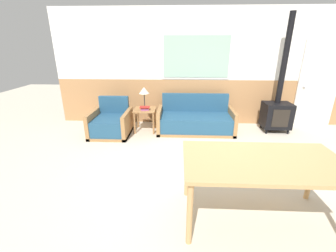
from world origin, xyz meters
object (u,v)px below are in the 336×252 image
(dining_table, at_px, (263,166))
(wood_stove, at_px, (277,108))
(armchair, at_px, (111,124))
(table_lamp, at_px, (144,91))
(side_table, at_px, (145,113))
(couch, at_px, (195,121))

(dining_table, distance_m, wood_stove, 3.15)
(armchair, height_order, table_lamp, table_lamp)
(armchair, relative_size, side_table, 1.65)
(couch, bearing_deg, side_table, -178.59)
(couch, height_order, side_table, couch)
(dining_table, xyz_separation_m, wood_stove, (1.32, 2.86, -0.13))
(armchair, relative_size, dining_table, 0.51)
(table_lamp, xyz_separation_m, wood_stove, (3.01, 0.04, -0.35))
(couch, height_order, dining_table, couch)
(armchair, height_order, dining_table, armchair)
(couch, distance_m, table_lamp, 1.35)
(armchair, relative_size, table_lamp, 1.78)
(dining_table, relative_size, wood_stove, 0.67)
(armchair, xyz_separation_m, table_lamp, (0.71, 0.35, 0.67))
(side_table, distance_m, wood_stove, 3.00)
(table_lamp, distance_m, dining_table, 3.30)
(table_lamp, height_order, wood_stove, wood_stove)
(side_table, relative_size, table_lamp, 1.08)
(couch, bearing_deg, table_lamp, 177.24)
(side_table, distance_m, dining_table, 3.22)
(couch, bearing_deg, dining_table, -79.35)
(armchair, bearing_deg, wood_stove, 3.59)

